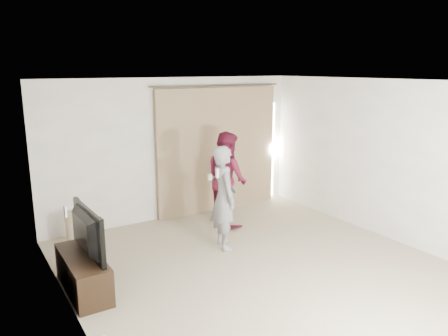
{
  "coord_description": "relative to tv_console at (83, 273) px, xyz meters",
  "views": [
    {
      "loc": [
        -3.44,
        -4.48,
        2.78
      ],
      "look_at": [
        0.11,
        1.2,
        1.22
      ],
      "focal_mm": 35.0,
      "sensor_mm": 36.0,
      "label": 1
    }
  ],
  "objects": [
    {
      "name": "person_woman",
      "position": [
        2.85,
        1.1,
        0.61
      ],
      "size": [
        0.67,
        0.85,
        1.69
      ],
      "color": "#5B1429",
      "rests_on": "ground"
    },
    {
      "name": "tv_console",
      "position": [
        0.0,
        0.0,
        0.0
      ],
      "size": [
        0.42,
        1.22,
        0.47
      ],
      "primitive_type": "cube",
      "color": "black",
      "rests_on": "ground"
    },
    {
      "name": "wall_left",
      "position": [
        -0.23,
        -0.76,
        1.06
      ],
      "size": [
        0.04,
        5.5,
        2.6
      ],
      "color": "white",
      "rests_on": "ground"
    },
    {
      "name": "tv",
      "position": [
        0.0,
        0.0,
        0.55
      ],
      "size": [
        0.17,
        1.08,
        0.62
      ],
      "primitive_type": "imported",
      "rotation": [
        0.0,
        0.0,
        1.6
      ],
      "color": "black",
      "rests_on": "tv_console"
    },
    {
      "name": "scratching_post",
      "position": [
        0.26,
        1.6,
        -0.01
      ],
      "size": [
        0.41,
        0.41,
        0.55
      ],
      "color": "tan",
      "rests_on": "ground"
    },
    {
      "name": "wall_back",
      "position": [
        2.27,
        1.99,
        1.07
      ],
      "size": [
        5.0,
        0.04,
        2.6
      ],
      "primitive_type": "cube",
      "color": "white",
      "rests_on": "ground"
    },
    {
      "name": "curtain",
      "position": [
        3.18,
        1.92,
        0.97
      ],
      "size": [
        2.8,
        0.11,
        2.46
      ],
      "color": "tan",
      "rests_on": "ground"
    },
    {
      "name": "ceiling",
      "position": [
        2.27,
        -0.76,
        2.37
      ],
      "size": [
        5.0,
        5.5,
        0.01
      ],
      "primitive_type": "cube",
      "color": "silver",
      "rests_on": "wall_back"
    },
    {
      "name": "floor",
      "position": [
        2.27,
        -0.76,
        -0.23
      ],
      "size": [
        5.5,
        5.5,
        0.0
      ],
      "primitive_type": "plane",
      "color": "tan",
      "rests_on": "ground"
    },
    {
      "name": "person_man",
      "position": [
        2.25,
        0.24,
        0.58
      ],
      "size": [
        0.52,
        0.67,
        1.62
      ],
      "color": "gray",
      "rests_on": "ground"
    }
  ]
}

